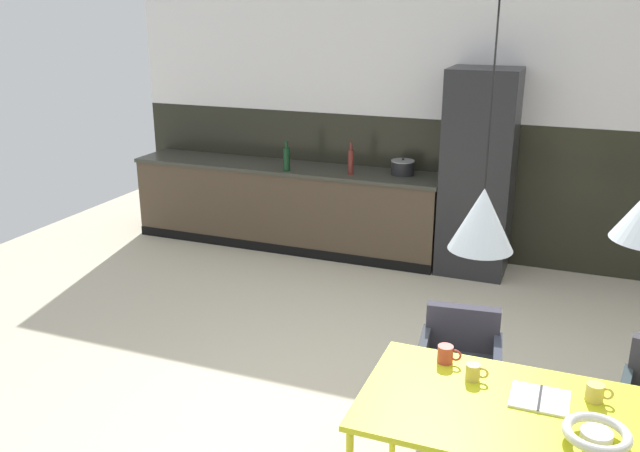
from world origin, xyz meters
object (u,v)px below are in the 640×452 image
Objects in this scene: open_book at (540,399)px; pendant_lamp_over_table_near at (482,219)px; fruit_bowl at (597,434)px; bottle_oil_tall at (351,161)px; dining_table at (542,423)px; cooking_pot at (403,167)px; mug_wide_latte at (446,354)px; bottle_spice_small at (287,159)px; mug_white_ceramic at (474,372)px; armchair_by_stool at (460,352)px; refrigerator_column at (478,173)px; mug_short_terracotta at (596,392)px.

pendant_lamp_over_table_near is (-0.31, -0.16, 0.91)m from open_book.
fruit_bowl is 4.34m from bottle_oil_tall.
dining_table is at bearing 146.91° from fruit_bowl.
cooking_pot reaches higher than fruit_bowl.
mug_wide_latte is (-0.52, 0.31, 0.09)m from dining_table.
bottle_spice_small is 0.24× the size of pendant_lamp_over_table_near.
mug_white_ceramic is (0.16, -0.12, -0.00)m from mug_wide_latte.
dining_table is at bearing -50.18° from bottle_spice_small.
cooking_pot is at bearing 13.44° from bottle_spice_small.
cooking_pot is (-1.12, 2.76, 0.47)m from armchair_by_stool.
mug_white_ceramic reaches higher than open_book.
bottle_spice_small is (-3.04, 3.52, 0.24)m from fruit_bowl.
armchair_by_stool is at bearing -82.61° from refrigerator_column.
open_book is at bearing -65.35° from cooking_pot.
mug_white_ceramic is 0.09× the size of pendant_lamp_over_table_near.
mug_short_terracotta reaches higher than fruit_bowl.
refrigerator_column is at bearing 6.04° from bottle_spice_small.
mug_wide_latte is at bearing 84.47° from armchair_by_stool.
armchair_by_stool is at bearing 122.99° from open_book.
open_book is 0.21× the size of pendant_lamp_over_table_near.
mug_short_terracotta is 3.92m from cooking_pot.
open_book reaches higher than armchair_by_stool.
refrigerator_column is 6.14× the size of bottle_oil_tall.
bottle_oil_tall is 4.00m from pendant_lamp_over_table_near.
pendant_lamp_over_table_near reaches higher than bottle_oil_tall.
armchair_by_stool is 0.57× the size of pendant_lamp_over_table_near.
armchair_by_stool is 3.09m from bottle_oil_tall.
fruit_bowl is (0.23, -0.15, 0.09)m from dining_table.
mug_white_ceramic is at bearing -177.76° from mug_short_terracotta.
bottle_oil_tall is (-1.27, -0.10, 0.04)m from refrigerator_column.
mug_short_terracotta is 0.53× the size of cooking_pot.
mug_white_ceramic is 0.35× the size of bottle_oil_tall.
armchair_by_stool is 3.01m from cooking_pot.
refrigerator_column is 15.68× the size of mug_short_terracotta.
bottle_oil_tall is at bearing 117.17° from pendant_lamp_over_table_near.
armchair_by_stool is 3.13× the size of cooking_pot.
bottle_oil_tall reaches higher than open_book.
armchair_by_stool is 3.41m from bottle_spice_small.
fruit_bowl is 2.27× the size of mug_wide_latte.
armchair_by_stool is at bearing 101.49° from pendant_lamp_over_table_near.
refrigerator_column is 1.52× the size of pendant_lamp_over_table_near.
armchair_by_stool is at bearing 120.51° from dining_table.
bottle_spice_small is (-2.81, 3.38, 0.33)m from dining_table.
pendant_lamp_over_table_near reaches higher than cooking_pot.
bottle_oil_tall is (-2.14, 3.48, 0.34)m from dining_table.
bottle_oil_tall is at bearing -64.76° from armchair_by_stool.
dining_table is at bearing 6.27° from pendant_lamp_over_table_near.
bottle_oil_tall is (-1.62, 2.58, 0.53)m from armchair_by_stool.
mug_white_ceramic is at bearing -69.52° from cooking_pot.
cooking_pot is at bearing 116.21° from fruit_bowl.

